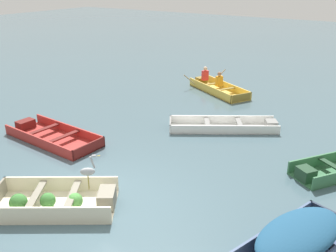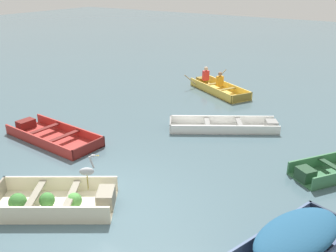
{
  "view_description": "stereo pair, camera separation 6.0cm",
  "coord_description": "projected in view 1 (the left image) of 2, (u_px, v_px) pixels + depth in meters",
  "views": [
    {
      "loc": [
        5.19,
        -5.12,
        4.81
      ],
      "look_at": [
        -0.85,
        4.03,
        0.35
      ],
      "focal_mm": 40.0,
      "sensor_mm": 36.0,
      "label": 1
    },
    {
      "loc": [
        5.24,
        -5.09,
        4.81
      ],
      "look_at": [
        -0.85,
        4.03,
        0.35
      ],
      "focal_mm": 40.0,
      "sensor_mm": 36.0,
      "label": 2
    }
  ],
  "objects": [
    {
      "name": "heron_on_dinghy",
      "position": [
        88.0,
        171.0,
        8.04
      ],
      "size": [
        0.41,
        0.34,
        0.84
      ],
      "color": "olive",
      "rests_on": "dinghy_cream_foreground"
    },
    {
      "name": "rowboat_yellow_with_crew",
      "position": [
        216.0,
        87.0,
        16.55
      ],
      "size": [
        3.28,
        2.76,
        0.91
      ],
      "color": "#E5BC47",
      "rests_on": "ground"
    },
    {
      "name": "ground_plane",
      "position": [
        101.0,
        204.0,
        8.42
      ],
      "size": [
        80.0,
        80.0,
        0.0
      ],
      "primitive_type": "plane",
      "color": "#47606B"
    },
    {
      "name": "dinghy_cream_foreground",
      "position": [
        57.0,
        201.0,
        8.23
      ],
      "size": [
        2.93,
        2.55,
        0.43
      ],
      "color": "beige",
      "rests_on": "ground"
    },
    {
      "name": "skiff_white_near_moored",
      "position": [
        227.0,
        126.0,
        12.49
      ],
      "size": [
        3.52,
        2.73,
        0.3
      ],
      "color": "white",
      "rests_on": "ground"
    },
    {
      "name": "skiff_slate_blue_far_moored",
      "position": [
        297.0,
        239.0,
        6.67
      ],
      "size": [
        1.84,
        2.8,
        0.71
      ],
      "color": "#475B7F",
      "rests_on": "ground"
    },
    {
      "name": "skiff_red_mid_moored",
      "position": [
        51.0,
        136.0,
        11.73
      ],
      "size": [
        3.33,
        1.42,
        0.32
      ],
      "color": "#AD2D28",
      "rests_on": "ground"
    }
  ]
}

